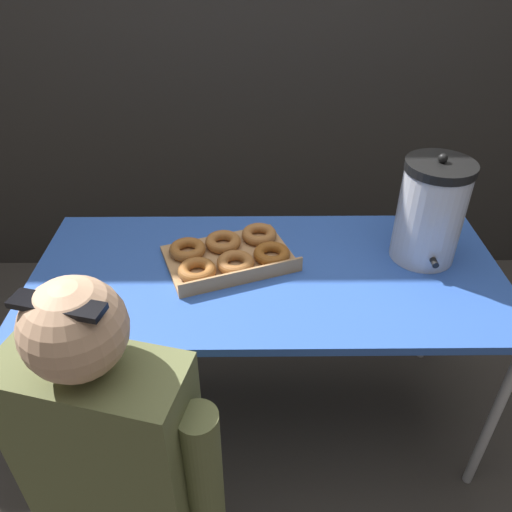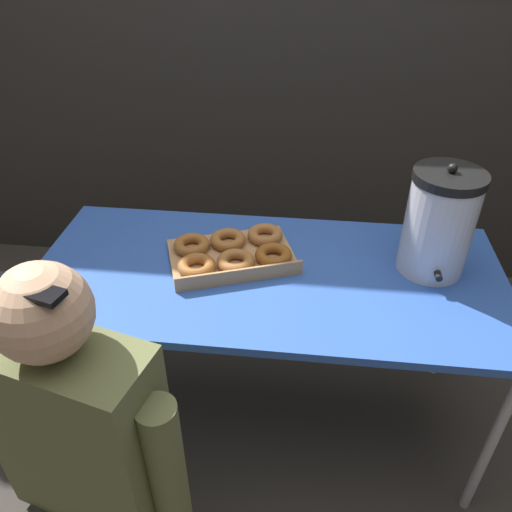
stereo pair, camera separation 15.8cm
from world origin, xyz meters
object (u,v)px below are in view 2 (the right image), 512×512
coffee_urn (439,223)px  person_seated (93,467)px  donut_box (232,253)px  cell_phone (55,307)px

coffee_urn → person_seated: 1.19m
donut_box → person_seated: size_ratio=0.41×
coffee_urn → cell_phone: 1.18m
donut_box → cell_phone: (-0.48, -0.31, -0.02)m
cell_phone → person_seated: person_seated is taller
donut_box → coffee_urn: coffee_urn is taller
donut_box → person_seated: bearing=-129.5°
coffee_urn → person_seated: bearing=-141.3°
donut_box → cell_phone: bearing=-167.1°
coffee_urn → person_seated: person_seated is taller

